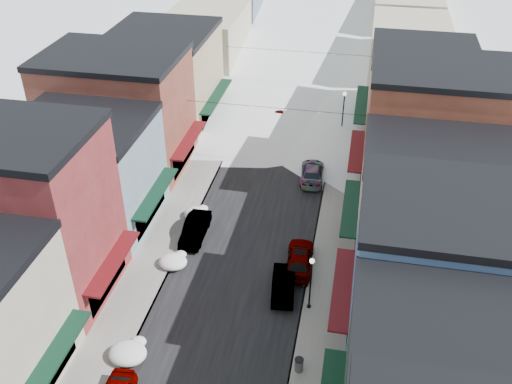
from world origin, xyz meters
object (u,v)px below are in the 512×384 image
at_px(car_dark_hatch, 195,229).
at_px(trash_can, 299,365).
at_px(car_green_sedan, 283,283).
at_px(streetlamp_near, 311,277).

distance_m(car_dark_hatch, trash_can, 15.18).
relative_size(car_dark_hatch, trash_can, 4.89).
xyz_separation_m(car_dark_hatch, car_green_sedan, (7.84, -4.84, -0.02)).
relative_size(car_green_sedan, trash_can, 4.74).
distance_m(car_dark_hatch, streetlamp_near, 11.77).
bearing_deg(car_dark_hatch, car_green_sedan, -32.87).
height_order(car_green_sedan, trash_can, car_green_sedan).
bearing_deg(trash_can, car_green_sedan, 106.59).
bearing_deg(car_dark_hatch, streetlamp_near, -33.28).
distance_m(car_green_sedan, streetlamp_near, 3.16).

